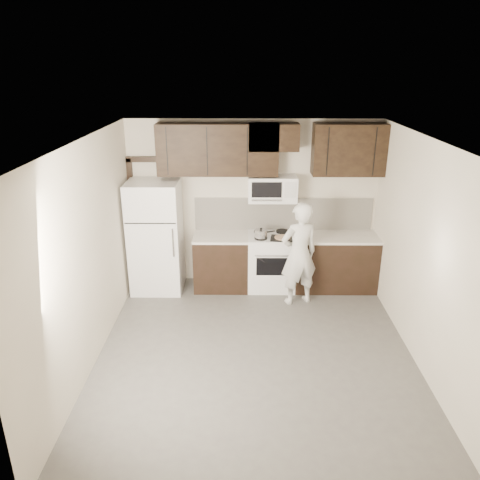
{
  "coord_description": "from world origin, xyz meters",
  "views": [
    {
      "loc": [
        -0.16,
        -5.08,
        3.51
      ],
      "look_at": [
        -0.2,
        0.9,
        1.23
      ],
      "focal_mm": 35.0,
      "sensor_mm": 36.0,
      "label": 1
    }
  ],
  "objects_px": {
    "refrigerator": "(156,237)",
    "person": "(299,254)",
    "stove": "(271,261)",
    "microwave": "(272,189)"
  },
  "relations": [
    {
      "from": "stove",
      "to": "refrigerator",
      "type": "height_order",
      "value": "refrigerator"
    },
    {
      "from": "person",
      "to": "stove",
      "type": "bearing_deg",
      "value": -73.81
    },
    {
      "from": "stove",
      "to": "refrigerator",
      "type": "relative_size",
      "value": 0.52
    },
    {
      "from": "microwave",
      "to": "refrigerator",
      "type": "distance_m",
      "value": 2.0
    },
    {
      "from": "stove",
      "to": "microwave",
      "type": "relative_size",
      "value": 1.24
    },
    {
      "from": "refrigerator",
      "to": "microwave",
      "type": "bearing_deg",
      "value": 5.15
    },
    {
      "from": "stove",
      "to": "refrigerator",
      "type": "xyz_separation_m",
      "value": [
        -1.85,
        -0.05,
        0.44
      ]
    },
    {
      "from": "refrigerator",
      "to": "person",
      "type": "distance_m",
      "value": 2.29
    },
    {
      "from": "refrigerator",
      "to": "person",
      "type": "bearing_deg",
      "value": -12.0
    },
    {
      "from": "stove",
      "to": "refrigerator",
      "type": "bearing_deg",
      "value": -178.49
    }
  ]
}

